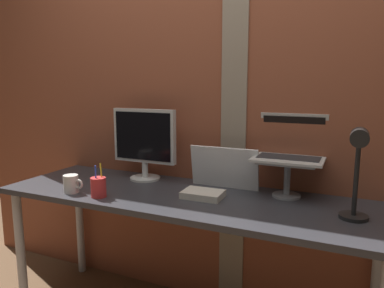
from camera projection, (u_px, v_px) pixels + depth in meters
The scene contains 10 objects.
brick_wall_back at pixel (223, 94), 2.09m from camera, with size 3.72×0.16×2.51m.
desk at pixel (184, 209), 1.89m from camera, with size 1.97×0.61×0.75m.
monitor at pixel (144, 140), 2.14m from camera, with size 0.40×0.18×0.42m.
laptop_stand at pixel (287, 172), 1.83m from camera, with size 0.28×0.22×0.19m.
laptop at pixel (291, 146), 1.87m from camera, with size 0.34×0.28×0.23m.
whiteboard_panel at pixel (224, 168), 1.98m from camera, with size 0.38×0.02×0.23m, color white.
desk_lamp at pixel (357, 164), 1.46m from camera, with size 0.12×0.20×0.40m.
pen_cup at pixel (99, 187), 1.84m from camera, with size 0.08×0.08×0.17m.
coffee_mug at pixel (71, 184), 1.91m from camera, with size 0.12×0.08×0.09m.
paper_clutter_stack at pixel (203, 194), 1.83m from camera, with size 0.20×0.14×0.03m, color silver.
Camera 1 is at (0.71, -1.60, 1.32)m, focal length 34.18 mm.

